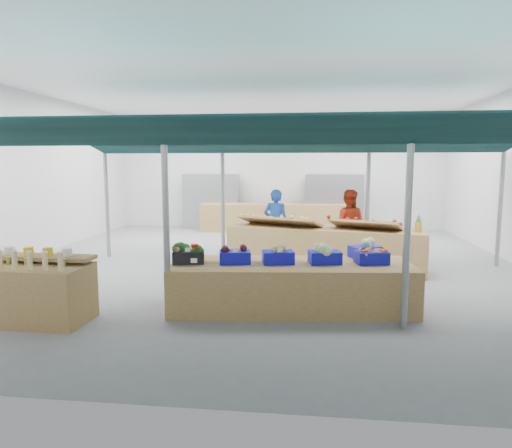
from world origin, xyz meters
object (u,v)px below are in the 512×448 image
object	(u,v)px
veg_counter	(291,286)
vendor_right	(348,225)
fruit_counter	(325,248)
vendor_left	(276,224)
bottle_shelf	(26,290)

from	to	relation	value
veg_counter	vendor_right	distance (m)	4.34
fruit_counter	vendor_left	bearing A→B (deg)	148.30
bottle_shelf	veg_counter	size ratio (longest dim) A/B	0.50
vendor_right	bottle_shelf	bearing A→B (deg)	55.67
vendor_left	fruit_counter	bearing A→B (deg)	148.30
bottle_shelf	veg_counter	xyz separation A→B (m)	(3.96, 1.05, -0.09)
bottle_shelf	veg_counter	bearing A→B (deg)	16.60
veg_counter	vendor_left	size ratio (longest dim) A/B	2.23
veg_counter	fruit_counter	bearing A→B (deg)	72.29
veg_counter	fruit_counter	xyz separation A→B (m)	(0.64, 3.03, 0.09)
bottle_shelf	vendor_right	xyz separation A→B (m)	(5.20, 5.18, 0.41)
bottle_shelf	fruit_counter	size ratio (longest dim) A/B	0.45
veg_counter	vendor_right	xyz separation A→B (m)	(1.24, 4.13, 0.50)
vendor_right	veg_counter	bearing A→B (deg)	84.06
bottle_shelf	vendor_left	world-z (taller)	vendor_left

